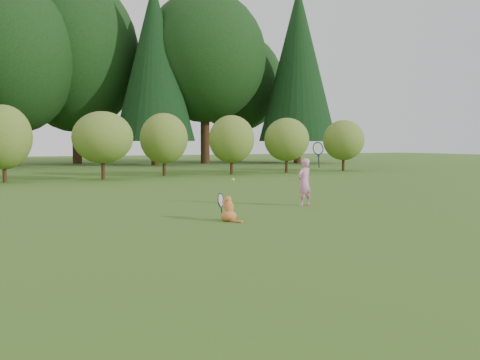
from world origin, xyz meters
name	(u,v)px	position (x,y,z in m)	size (l,w,h in m)	color
ground	(250,224)	(0.00, 0.00, 0.00)	(100.00, 100.00, 0.00)	#365819
shrub_row	(97,143)	(0.00, 13.00, 1.40)	(28.00, 3.00, 2.80)	#507023
woodland_backdrop	(58,31)	(0.00, 23.00, 7.50)	(48.00, 10.00, 15.00)	black
child	(305,181)	(2.30, 1.82, 0.55)	(0.62, 0.40, 1.57)	pink
cat	(228,208)	(-0.20, 0.46, 0.24)	(0.31, 0.61, 0.63)	#CA4E26
tennis_ball	(233,180)	(0.53, 1.79, 0.63)	(0.07, 0.07, 0.07)	#CDDC19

